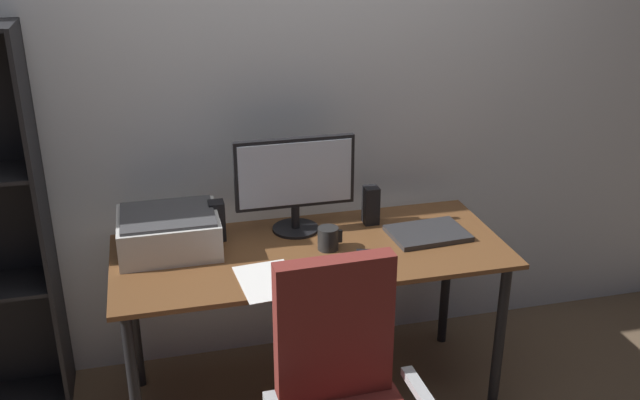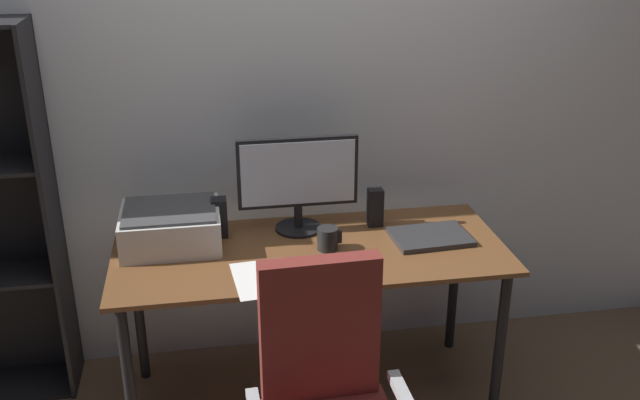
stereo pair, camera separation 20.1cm
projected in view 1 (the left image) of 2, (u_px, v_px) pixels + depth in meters
The scene contains 12 objects.
ground_plane at pixel (312, 397), 3.23m from camera, with size 12.00×12.00×0.00m, color brown.
back_wall at pixel (284, 86), 3.18m from camera, with size 6.40×0.10×2.60m, color silver.
desk at pixel (311, 268), 2.98m from camera, with size 1.60×0.68×0.74m.
monitor at pixel (295, 179), 3.02m from camera, with size 0.51×0.20×0.42m.
keyboard at pixel (311, 267), 2.79m from camera, with size 0.29×0.11×0.02m, color black.
mouse at pixel (363, 258), 2.84m from camera, with size 0.06×0.10×0.03m, color black.
coffee_mug at pixel (328, 238), 2.93m from camera, with size 0.10×0.09×0.09m.
laptop at pixel (428, 233), 3.06m from camera, with size 0.32×0.23×0.02m, color #2D2D30.
speaker_left at pixel (217, 221), 3.00m from camera, with size 0.06×0.07×0.17m, color black.
speaker_right at pixel (371, 205), 3.15m from camera, with size 0.06×0.07×0.17m, color black.
printer at pixel (169, 232), 2.91m from camera, with size 0.40×0.34×0.16m.
paper_sheet at pixel (268, 281), 2.70m from camera, with size 0.21×0.30×0.00m, color white.
Camera 1 is at (-0.60, -2.57, 2.07)m, focal length 40.43 mm.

